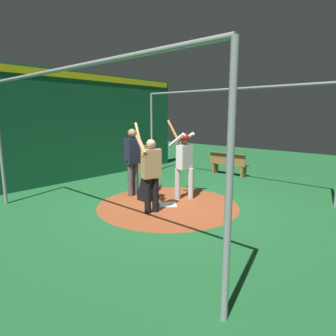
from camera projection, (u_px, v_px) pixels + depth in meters
name	position (u px, v px, depth m)	size (l,w,h in m)	color
ground_plane	(168.00, 205.00, 7.27)	(25.32, 25.32, 0.00)	#216633
dirt_circle	(168.00, 205.00, 7.27)	(3.54, 3.54, 0.01)	#9E4C28
home_plate	(168.00, 204.00, 7.27)	(0.42, 0.42, 0.01)	white
batter	(184.00, 160.00, 7.60)	(0.68, 0.49, 2.11)	#BCBCC0
catcher	(149.00, 186.00, 7.60)	(0.58, 0.40, 0.97)	black
umpire	(133.00, 158.00, 7.94)	(0.23, 0.49, 1.86)	#4C4C51
visitor	(151.00, 171.00, 6.55)	(0.64, 0.51, 2.07)	black
back_wall	(74.00, 127.00, 9.68)	(0.22, 9.32, 3.64)	#145133
cage_frame	(168.00, 118.00, 6.87)	(6.47, 5.40, 3.02)	gray
bat_rack	(138.00, 158.00, 11.74)	(1.18, 0.21, 1.05)	olive
bench	(228.00, 164.00, 10.70)	(1.44, 0.36, 0.85)	olive
baseball_0	(187.00, 192.00, 8.32)	(0.07, 0.07, 0.07)	white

